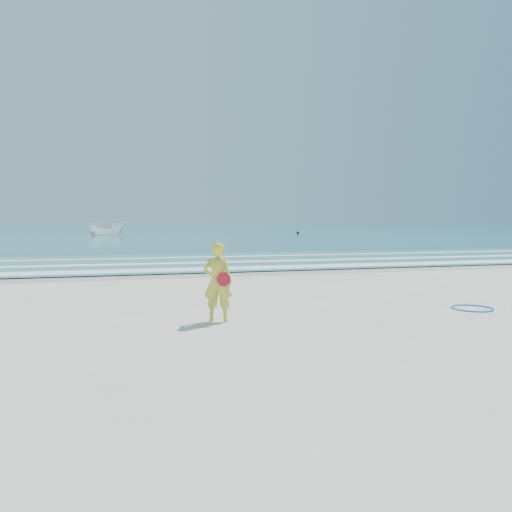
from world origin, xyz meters
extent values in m
plane|color=silver|center=(0.00, 0.00, 0.00)|extent=(400.00, 400.00, 0.00)
cube|color=#B2A893|center=(0.00, 9.00, 0.00)|extent=(400.00, 2.40, 0.00)
cube|color=#19727F|center=(0.00, 105.00, 0.02)|extent=(400.00, 190.00, 0.04)
cube|color=#59B7AD|center=(0.00, 14.00, 0.04)|extent=(400.00, 10.00, 0.01)
cube|color=white|center=(0.00, 10.30, 0.05)|extent=(400.00, 1.40, 0.01)
cube|color=white|center=(0.00, 13.20, 0.05)|extent=(400.00, 0.90, 0.01)
cube|color=white|center=(0.00, 16.50, 0.05)|extent=(400.00, 0.60, 0.01)
torus|color=blue|center=(4.39, 0.30, 0.02)|extent=(1.05, 1.05, 0.03)
imported|color=white|center=(-4.74, 54.43, 0.88)|extent=(4.44, 1.96, 1.67)
sphere|color=black|center=(20.08, 54.86, 0.22)|extent=(0.36, 0.36, 0.36)
imported|color=yellow|center=(-1.34, 0.46, 0.78)|extent=(0.66, 0.54, 1.55)
cylinder|color=red|center=(-1.26, 0.28, 0.84)|extent=(0.27, 0.08, 0.27)
camera|label=1|loc=(-3.15, -9.05, 1.99)|focal=35.00mm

